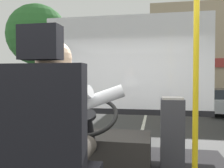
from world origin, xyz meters
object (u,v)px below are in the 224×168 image
(steering_console, at_px, (99,151))
(parked_car_white, at_px, (202,92))
(fare_box, at_px, (172,135))
(parked_car_blue, at_px, (196,88))
(handrail_pole, at_px, (196,78))
(driver_seat, at_px, (50,160))
(bus_driver, at_px, (58,123))

(steering_console, bearing_deg, parked_car_white, 75.90)
(fare_box, relative_size, parked_car_white, 0.19)
(steering_console, relative_size, parked_car_blue, 0.29)
(fare_box, xyz_separation_m, parked_car_white, (3.38, 16.43, -0.57))
(parked_car_blue, bearing_deg, handrail_pole, -99.36)
(handrail_pole, bearing_deg, driver_seat, -143.81)
(driver_seat, height_order, fare_box, driver_seat)
(bus_driver, distance_m, steering_console, 1.23)
(fare_box, bearing_deg, bus_driver, -122.26)
(driver_seat, relative_size, steering_console, 1.18)
(handrail_pole, bearing_deg, parked_car_white, 79.24)
(handrail_pole, relative_size, parked_car_blue, 0.53)
(steering_console, xyz_separation_m, parked_car_white, (4.16, 16.56, -0.39))
(bus_driver, height_order, fare_box, bus_driver)
(handrail_pole, xyz_separation_m, parked_car_blue, (3.66, 22.18, -1.12))
(driver_seat, xyz_separation_m, steering_console, (-0.00, 1.22, -0.32))
(bus_driver, xyz_separation_m, parked_car_blue, (4.56, 22.73, -0.84))
(driver_seat, bearing_deg, steering_console, 90.00)
(driver_seat, relative_size, fare_box, 1.60)
(parked_car_white, bearing_deg, parked_car_blue, 85.44)
(driver_seat, xyz_separation_m, handrail_pole, (0.91, 0.66, 0.47))
(steering_console, xyz_separation_m, handrail_pole, (0.91, -0.56, 0.79))
(driver_seat, height_order, steering_console, driver_seat)
(bus_driver, relative_size, fare_box, 1.00)
(steering_console, xyz_separation_m, parked_car_blue, (4.56, 21.62, -0.32))
(driver_seat, xyz_separation_m, parked_car_white, (4.16, 17.78, -0.71))
(fare_box, xyz_separation_m, parked_car_blue, (3.78, 21.50, -0.50))
(fare_box, bearing_deg, steering_console, -171.07)
(steering_console, xyz_separation_m, fare_box, (0.78, 0.12, 0.18))
(parked_car_white, distance_m, parked_car_blue, 5.08)
(driver_seat, xyz_separation_m, fare_box, (0.78, 1.34, -0.14))
(driver_seat, bearing_deg, parked_car_white, 76.83)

